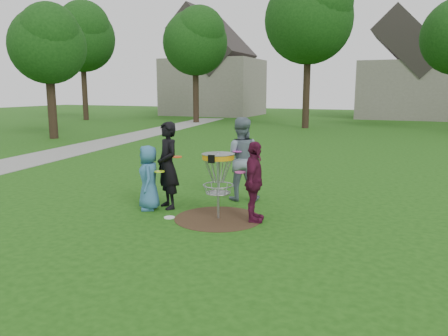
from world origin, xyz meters
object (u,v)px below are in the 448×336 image
at_px(player_black, 168,165).
at_px(player_grey, 240,159).
at_px(disc_golf_basket, 218,170).
at_px(player_maroon, 254,182).
at_px(player_blue, 149,178).

height_order(player_black, player_grey, player_grey).
relative_size(player_grey, disc_golf_basket, 1.43).
relative_size(player_black, player_maroon, 1.19).
height_order(player_black, disc_golf_basket, player_black).
relative_size(player_blue, player_grey, 0.72).
bearing_deg(player_maroon, disc_golf_basket, 87.42).
xyz_separation_m(player_blue, disc_golf_basket, (1.67, -0.05, 0.31)).
relative_size(player_grey, player_maroon, 1.22).
distance_m(player_blue, player_grey, 2.22).
distance_m(player_maroon, disc_golf_basket, 0.77).
height_order(player_grey, disc_golf_basket, player_grey).
bearing_deg(player_black, player_grey, 85.04).
bearing_deg(player_black, player_maroon, 31.95).
xyz_separation_m(player_black, disc_golf_basket, (1.35, -0.32, 0.06)).
bearing_deg(player_grey, player_black, 28.97).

